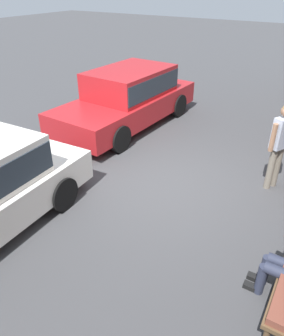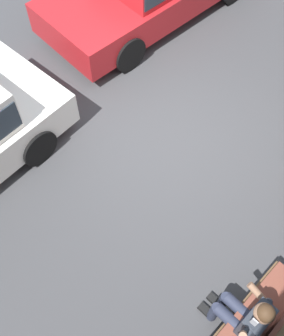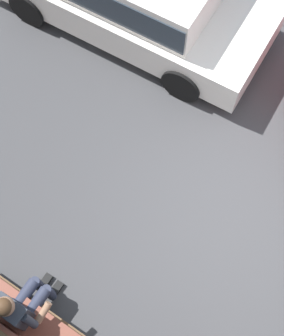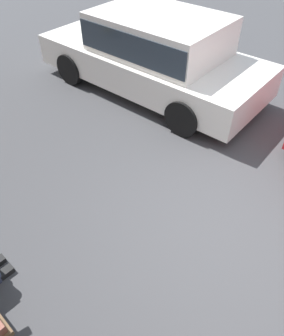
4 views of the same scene
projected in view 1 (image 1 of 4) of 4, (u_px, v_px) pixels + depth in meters
name	position (u px, v px, depth m)	size (l,w,h in m)	color
ground_plane	(164.00, 184.00, 6.74)	(60.00, 60.00, 0.00)	#424244
parked_car_near	(128.00, 95.00, 9.08)	(4.71, 2.09, 1.55)	red
pedestrian_standing	(280.00, 141.00, 6.15)	(0.50, 0.34, 1.73)	gray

